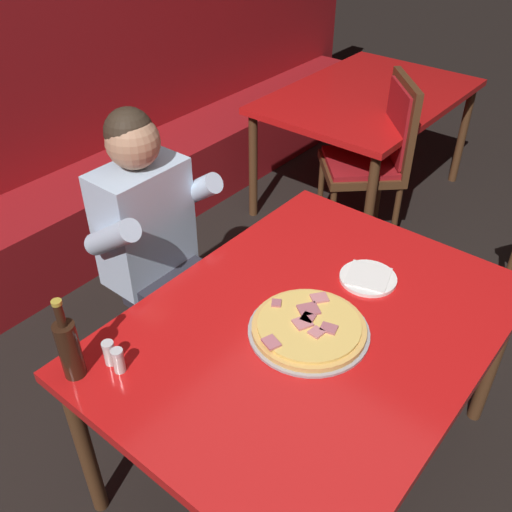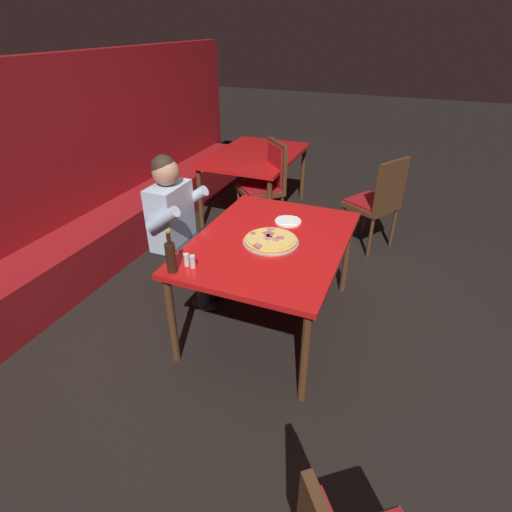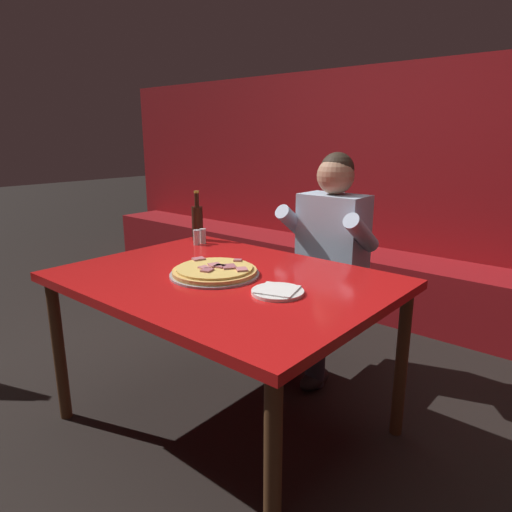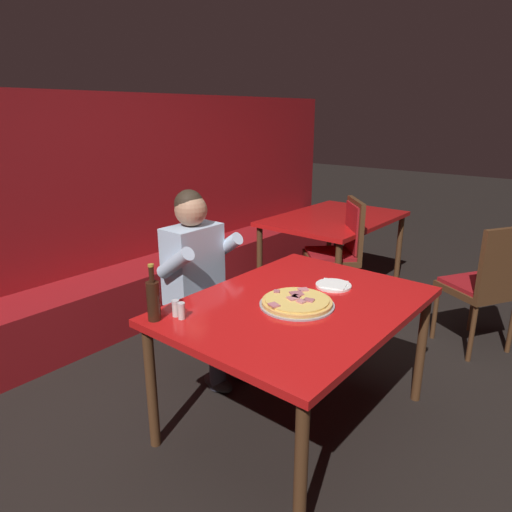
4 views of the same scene
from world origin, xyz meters
name	(u,v)px [view 2 (image 2 of 4)]	position (x,y,z in m)	size (l,w,h in m)	color
ground_plane	(269,320)	(0.00, 0.00, 0.00)	(24.00, 24.00, 0.00)	black
booth_wall_panel	(39,176)	(0.00, 2.18, 0.95)	(6.80, 0.16, 1.90)	maroon
booth_bench	(85,254)	(0.00, 1.86, 0.23)	(6.46, 0.48, 0.46)	maroon
main_dining_table	(270,248)	(0.00, 0.00, 0.69)	(1.43, 1.07, 0.76)	#4C2D19
pizza	(271,240)	(-0.04, -0.02, 0.77)	(0.40, 0.40, 0.05)	#9E9EA3
plate_white_paper	(288,221)	(0.32, -0.03, 0.76)	(0.21, 0.21, 0.02)	white
beer_bottle	(171,257)	(-0.63, 0.43, 0.87)	(0.07, 0.07, 0.29)	black
shaker_parmesan	(187,260)	(-0.54, 0.38, 0.79)	(0.04, 0.04, 0.09)	silver
shaker_black_pepper	(193,262)	(-0.54, 0.33, 0.79)	(0.04, 0.04, 0.09)	silver
diner_seated_blue_shirt	(181,226)	(0.04, 0.78, 0.71)	(0.53, 0.53, 1.27)	black
dining_chair_far_right	(267,181)	(1.57, 0.62, 0.59)	(0.62, 0.62, 1.02)	#4C2D19
dining_chair_near_left	(379,198)	(1.58, -0.60, 0.57)	(0.60, 0.60, 0.99)	#4C2D19
background_dining_table	(255,160)	(1.98, 0.92, 0.68)	(1.42, 0.97, 0.76)	#4C2D19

